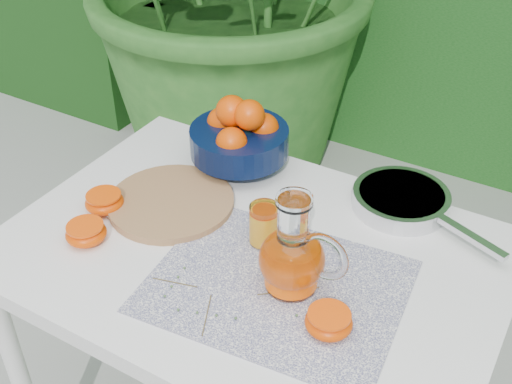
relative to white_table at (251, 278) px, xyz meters
The scene contains 9 objects.
white_table is the anchor object (origin of this frame).
placemat 0.15m from the white_table, 35.30° to the right, with size 0.47×0.37×0.00m, color #0C0F47.
cutting_board 0.25m from the white_table, behind, with size 0.28×0.28×0.02m, color olive.
fruit_bowl 0.35m from the white_table, 125.51° to the left, with size 0.28×0.28×0.18m.
juice_pitcher 0.21m from the white_table, 24.16° to the right, with size 0.18×0.13×0.20m.
juice_tumbler 0.13m from the white_table, 65.84° to the left, with size 0.08×0.08×0.09m.
saute_pan 0.37m from the white_table, 53.33° to the left, with size 0.39×0.28×0.04m.
orange_halves 0.20m from the white_table, 143.32° to the right, with size 0.67×0.20×0.04m.
thyme_sprigs 0.17m from the white_table, 77.82° to the right, with size 0.29×0.22×0.01m.
Camera 1 is at (0.38, -0.88, 1.60)m, focal length 45.00 mm.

